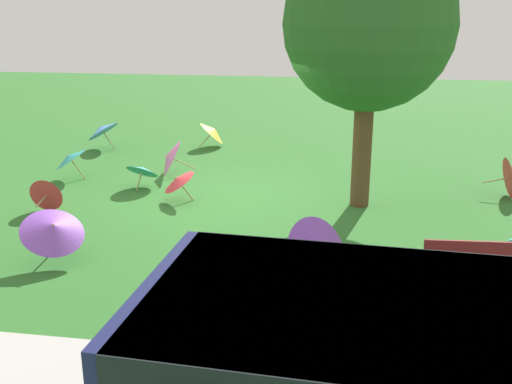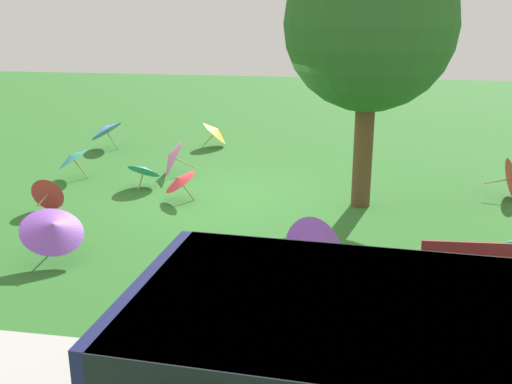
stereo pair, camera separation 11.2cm
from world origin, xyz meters
name	(u,v)px [view 1 (the left image)]	position (x,y,z in m)	size (l,w,h in m)	color
ground	(238,198)	(0.00, 0.00, 0.00)	(40.00, 40.00, 0.00)	#2D6B28
park_bench	(492,274)	(-3.64, 3.71, 0.47)	(1.63, 0.59, 0.90)	maroon
shade_tree	(369,26)	(-2.20, 0.04, 3.08)	(2.83, 2.83, 4.51)	brown
parasol_teal_0	(69,158)	(3.61, -0.70, 0.45)	(0.78, 0.82, 0.70)	tan
parasol_red_0	(512,177)	(-4.95, -0.81, 0.39)	(0.69, 0.78, 0.78)	tan
parasol_purple_1	(322,252)	(-1.69, 3.39, 0.46)	(1.08, 1.12, 0.93)	tan
parasol_red_3	(47,194)	(3.10, 1.20, 0.30)	(0.60, 0.54, 0.60)	tan
parasol_blue_1	(102,129)	(4.04, -3.35, 0.50)	(0.87, 0.92, 0.79)	tan
parasol_pink_0	(169,157)	(1.71, -1.33, 0.39)	(0.86, 0.92, 0.78)	tan
parasol_red_5	(178,180)	(1.03, 0.36, 0.40)	(0.77, 0.80, 0.62)	tan
parasol_purple_4	(53,229)	(1.93, 3.25, 0.51)	(1.18, 1.18, 0.80)	tan
parasol_teal_4	(143,170)	(1.94, -0.34, 0.37)	(0.78, 0.75, 0.58)	tan
parasol_yellow_2	(213,131)	(1.39, -4.05, 0.39)	(0.83, 0.89, 0.71)	tan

